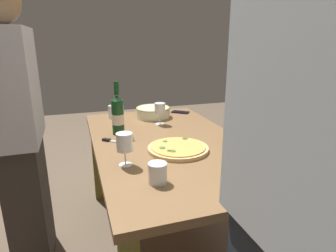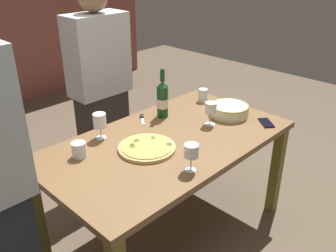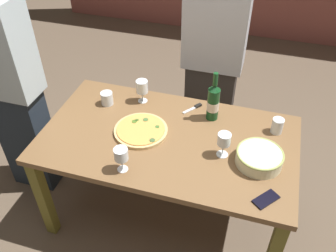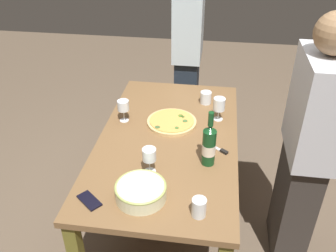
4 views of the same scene
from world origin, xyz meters
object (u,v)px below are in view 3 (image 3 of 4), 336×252
object	(u,v)px
wine_glass_near_pizza	(224,140)
wine_glass_far_left	(142,88)
dining_table	(168,148)
wine_bottle	(213,102)
cup_amber	(277,126)
serving_bowl	(259,157)
wine_glass_by_bottle	(121,155)
person_host	(213,63)
pizza_knife	(195,107)
pizza	(141,130)
cup_ceramic	(107,98)
cell_phone	(266,199)
person_guest_left	(10,87)

from	to	relation	value
wine_glass_near_pizza	wine_glass_far_left	bearing A→B (deg)	149.67
dining_table	wine_bottle	bearing A→B (deg)	50.44
wine_bottle	cup_amber	bearing A→B (deg)	-3.14
serving_bowl	wine_glass_by_bottle	bearing A→B (deg)	-159.54
person_host	pizza_knife	bearing A→B (deg)	5.09
pizza	person_host	xyz separation A→B (m)	(0.29, 0.84, 0.06)
cup_ceramic	cell_phone	bearing A→B (deg)	-25.26
pizza_knife	pizza	bearing A→B (deg)	-128.81
pizza	person_guest_left	bearing A→B (deg)	179.31
serving_bowl	cup_amber	world-z (taller)	cup_amber
dining_table	pizza_knife	bearing A→B (deg)	75.22
pizza_knife	cup_amber	bearing A→B (deg)	-9.47
wine_glass_far_left	dining_table	bearing A→B (deg)	-48.35
dining_table	wine_bottle	world-z (taller)	wine_bottle
cup_ceramic	person_host	bearing A→B (deg)	45.50
dining_table	serving_bowl	distance (m)	0.59
wine_glass_near_pizza	cell_phone	distance (m)	0.40
pizza_knife	person_host	distance (m)	0.51
cup_amber	pizza_knife	xyz separation A→B (m)	(-0.56, 0.09, -0.04)
cell_phone	person_host	size ratio (longest dim) A/B	0.09
serving_bowl	wine_glass_far_left	bearing A→B (deg)	155.99
cup_amber	pizza	bearing A→B (deg)	-163.58
cell_phone	wine_bottle	bearing A→B (deg)	-15.92
wine_glass_far_left	cup_ceramic	distance (m)	0.26
wine_glass_far_left	wine_glass_near_pizza	bearing A→B (deg)	-30.33
dining_table	wine_bottle	distance (m)	0.42
wine_glass_near_pizza	wine_glass_by_bottle	distance (m)	0.59
person_host	person_guest_left	distance (m)	1.48
serving_bowl	wine_bottle	world-z (taller)	wine_bottle
wine_glass_far_left	cup_amber	bearing A→B (deg)	-4.23
cup_ceramic	pizza_knife	world-z (taller)	cup_ceramic
dining_table	person_guest_left	distance (m)	1.14
wine_glass_by_bottle	cup_ceramic	distance (m)	0.65
wine_glass_far_left	serving_bowl	bearing A→B (deg)	-24.01
serving_bowl	wine_glass_by_bottle	size ratio (longest dim) A/B	1.73
person_host	cup_amber	bearing A→B (deg)	49.35
pizza	wine_glass_near_pizza	distance (m)	0.55
person_host	cell_phone	bearing A→B (deg)	31.61
serving_bowl	cell_phone	size ratio (longest dim) A/B	1.90
wine_glass_far_left	person_guest_left	distance (m)	0.88
wine_bottle	cell_phone	bearing A→B (deg)	-55.39
wine_glass_far_left	person_host	xyz separation A→B (m)	(0.39, 0.53, -0.04)
wine_bottle	wine_glass_far_left	bearing A→B (deg)	174.86
pizza	wine_glass_far_left	xyz separation A→B (m)	(-0.10, 0.31, 0.10)
wine_glass_near_pizza	person_host	bearing A→B (deg)	105.08
wine_glass_far_left	pizza_knife	world-z (taller)	wine_glass_far_left
cup_ceramic	cell_phone	distance (m)	1.26
cell_phone	person_host	bearing A→B (deg)	-26.41
serving_bowl	pizza_knife	size ratio (longest dim) A/B	1.98
wine_glass_near_pizza	cell_phone	bearing A→B (deg)	-43.66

